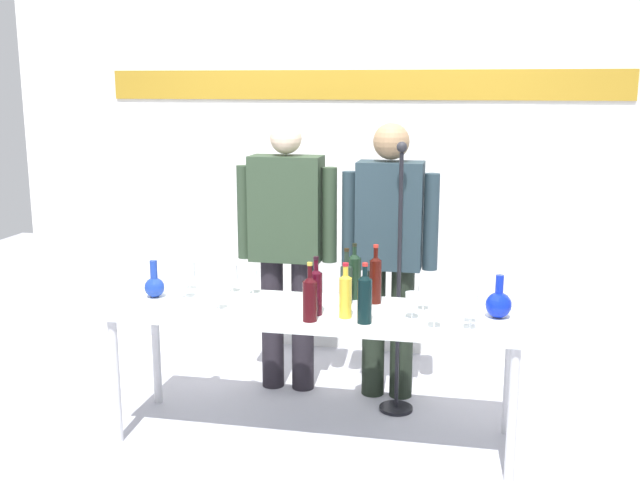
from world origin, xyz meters
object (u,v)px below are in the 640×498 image
object	(u,v)px
wine_bottle_1	(365,297)
display_table	(314,320)
wine_glass_right_4	(412,300)
presenter_left	(287,239)
wine_bottle_3	(345,294)
wine_glass_left_1	(189,269)
wine_bottle_0	(375,278)
wine_glass_left_2	(232,272)
wine_bottle_2	(354,275)
wine_bottle_6	(346,281)
wine_bottle_5	(310,297)
wine_glass_left_0	(185,278)
wine_glass_right_2	(471,310)
wine_glass_right_3	(435,305)
presenter_right	(389,245)
wine_glass_left_4	(218,291)
decanter_blue_right	(499,304)
wine_glass_right_0	(471,302)
wine_bottle_4	(316,290)
wine_glass_right_1	(423,293)
decanter_blue_left	(154,285)
microphone_stand	(398,324)
wine_glass_left_3	(253,276)

from	to	relation	value
wine_bottle_1	display_table	bearing A→B (deg)	147.98
wine_glass_right_4	presenter_left	bearing A→B (deg)	138.78
wine_bottle_3	wine_glass_left_1	bearing A→B (deg)	159.78
wine_bottle_0	wine_glass_left_2	world-z (taller)	wine_bottle_0
wine_bottle_2	wine_bottle_6	size ratio (longest dim) A/B	1.02
wine_bottle_5	wine_glass_left_0	size ratio (longest dim) A/B	1.89
wine_bottle_6	wine_glass_right_2	bearing A→B (deg)	-26.57
wine_glass_right_3	wine_glass_right_4	distance (m)	0.19
presenter_right	wine_glass_left_4	bearing A→B (deg)	-135.78
presenter_right	wine_glass_left_2	size ratio (longest dim) A/B	10.07
decanter_blue_right	wine_glass_left_2	size ratio (longest dim) A/B	1.34
wine_glass_right_4	wine_glass_right_0	bearing A→B (deg)	-3.50
wine_bottle_6	wine_glass_right_0	xyz separation A→B (m)	(0.67, -0.23, -0.01)
wine_bottle_0	wine_bottle_4	xyz separation A→B (m)	(-0.27, -0.28, -0.01)
wine_bottle_6	wine_bottle_0	bearing A→B (deg)	12.20
decanter_blue_right	wine_glass_left_4	size ratio (longest dim) A/B	1.52
wine_bottle_3	wine_bottle_5	bearing A→B (deg)	-151.17
wine_bottle_2	wine_bottle_5	distance (m)	0.48
wine_bottle_6	wine_glass_right_4	distance (m)	0.43
wine_bottle_1	wine_glass_right_0	size ratio (longest dim) A/B	2.01
wine_bottle_2	wine_glass_right_2	size ratio (longest dim) A/B	2.18
presenter_right	wine_glass_left_4	distance (m)	1.14
wine_bottle_4	wine_glass_right_1	world-z (taller)	wine_bottle_4
wine_bottle_5	wine_glass_right_1	xyz separation A→B (m)	(0.55, 0.30, -0.03)
wine_glass_left_2	wine_bottle_0	bearing A→B (deg)	-2.91
decanter_blue_left	decanter_blue_right	world-z (taller)	decanter_blue_right
wine_glass_left_0	wine_glass_right_0	xyz separation A→B (m)	(1.57, -0.14, -0.01)
presenter_left	wine_glass_left_1	xyz separation A→B (m)	(-0.48, -0.42, -0.11)
wine_glass_left_1	display_table	bearing A→B (deg)	-17.11
decanter_blue_right	wine_bottle_5	xyz separation A→B (m)	(-0.93, -0.25, 0.05)
wine_glass_right_0	microphone_stand	distance (m)	0.74
decanter_blue_right	wine_glass_left_4	world-z (taller)	decanter_blue_right
wine_bottle_5	wine_glass_left_0	bearing A→B (deg)	161.28
wine_bottle_4	wine_glass_right_0	world-z (taller)	wine_bottle_4
microphone_stand	wine_bottle_4	bearing A→B (deg)	-124.20
wine_glass_right_2	wine_glass_left_2	bearing A→B (deg)	163.05
wine_bottle_3	wine_glass_right_2	distance (m)	0.63
presenter_left	wine_glass_right_0	size ratio (longest dim) A/B	10.92
wine_glass_left_4	wine_glass_right_1	bearing A→B (deg)	11.15
wine_glass_left_4	microphone_stand	bearing A→B (deg)	32.45
wine_glass_right_1	wine_glass_right_4	xyz separation A→B (m)	(-0.05, -0.16, 0.00)
wine_bottle_0	wine_glass_left_3	size ratio (longest dim) A/B	2.27
presenter_right	microphone_stand	distance (m)	0.48
wine_bottle_2	wine_glass_left_4	size ratio (longest dim) A/B	2.12
presenter_right	wine_glass_right_0	bearing A→B (deg)	-56.47
wine_glass_left_1	wine_bottle_2	bearing A→B (deg)	0.03
wine_bottle_5	wine_glass_right_4	bearing A→B (deg)	15.51
microphone_stand	wine_glass_left_3	bearing A→B (deg)	-163.67
wine_bottle_6	wine_glass_right_2	world-z (taller)	wine_bottle_6
presenter_right	microphone_stand	xyz separation A→B (m)	(0.08, -0.22, -0.42)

